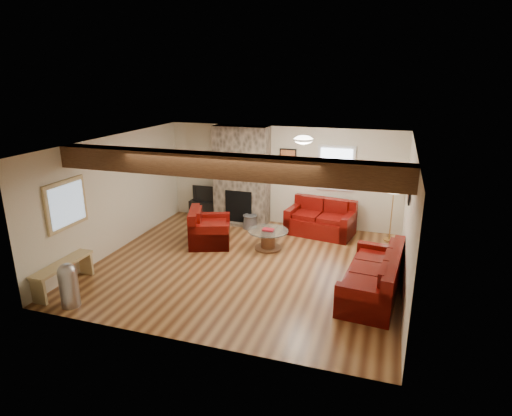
{
  "coord_description": "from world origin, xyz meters",
  "views": [
    {
      "loc": [
        2.63,
        -7.52,
        3.72
      ],
      "look_at": [
        0.07,
        0.4,
        1.11
      ],
      "focal_mm": 30.0,
      "sensor_mm": 36.0,
      "label": 1
    }
  ],
  "objects": [
    {
      "name": "room",
      "position": [
        0.0,
        0.0,
        1.25
      ],
      "size": [
        8.0,
        8.0,
        8.0
      ],
      "color": "#582F17",
      "rests_on": "ground"
    },
    {
      "name": "oak_beam",
      "position": [
        0.0,
        -1.25,
        2.31
      ],
      "size": [
        6.0,
        0.36,
        0.38
      ],
      "primitive_type": "cube",
      "color": "#331C0F",
      "rests_on": "room"
    },
    {
      "name": "chimney_breast",
      "position": [
        -1.0,
        2.49,
        1.22
      ],
      "size": [
        1.4,
        0.67,
        2.5
      ],
      "color": "#3C372F",
      "rests_on": "floor"
    },
    {
      "name": "back_window",
      "position": [
        1.35,
        2.71,
        1.55
      ],
      "size": [
        0.9,
        0.08,
        1.1
      ],
      "primitive_type": null,
      "color": "silver",
      "rests_on": "room"
    },
    {
      "name": "hatch_window",
      "position": [
        -2.96,
        -1.5,
        1.45
      ],
      "size": [
        0.08,
        1.0,
        0.9
      ],
      "primitive_type": null,
      "color": "tan",
      "rests_on": "room"
    },
    {
      "name": "ceiling_dome",
      "position": [
        0.9,
        0.9,
        2.44
      ],
      "size": [
        0.4,
        0.4,
        0.18
      ],
      "primitive_type": null,
      "color": "white",
      "rests_on": "room"
    },
    {
      "name": "artwork_back",
      "position": [
        0.15,
        2.71,
        1.7
      ],
      "size": [
        0.42,
        0.06,
        0.52
      ],
      "primitive_type": null,
      "color": "black",
      "rests_on": "room"
    },
    {
      "name": "artwork_right",
      "position": [
        2.96,
        0.3,
        1.75
      ],
      "size": [
        0.06,
        0.55,
        0.42
      ],
      "primitive_type": null,
      "color": "black",
      "rests_on": "room"
    },
    {
      "name": "sofa_three",
      "position": [
        2.48,
        -0.47,
        0.4
      ],
      "size": [
        1.05,
        2.14,
        0.8
      ],
      "primitive_type": null,
      "rotation": [
        0.0,
        0.0,
        -1.66
      ],
      "color": "#450904",
      "rests_on": "floor"
    },
    {
      "name": "loveseat",
      "position": [
        1.11,
        2.23,
        0.42
      ],
      "size": [
        1.69,
        1.14,
        0.83
      ],
      "primitive_type": null,
      "rotation": [
        0.0,
        0.0,
        -0.16
      ],
      "color": "#450904",
      "rests_on": "floor"
    },
    {
      "name": "armchair_red",
      "position": [
        -1.18,
        0.84,
        0.41
      ],
      "size": [
        1.18,
        1.26,
        0.82
      ],
      "primitive_type": null,
      "rotation": [
        0.0,
        0.0,
        1.92
      ],
      "color": "#450904",
      "rests_on": "floor"
    },
    {
      "name": "coffee_table",
      "position": [
        0.17,
        0.95,
        0.22
      ],
      "size": [
        0.89,
        0.89,
        0.47
      ],
      "color": "#4D2B18",
      "rests_on": "floor"
    },
    {
      "name": "tv_cabinet",
      "position": [
        -2.0,
        2.53,
        0.23
      ],
      "size": [
        0.93,
        0.37,
        0.47
      ],
      "primitive_type": "cube",
      "color": "black",
      "rests_on": "floor"
    },
    {
      "name": "television",
      "position": [
        -2.0,
        2.53,
        0.68
      ],
      "size": [
        0.75,
        0.1,
        0.43
      ],
      "primitive_type": "imported",
      "color": "black",
      "rests_on": "tv_cabinet"
    },
    {
      "name": "floor_lamp",
      "position": [
        2.73,
        2.31,
        1.22
      ],
      "size": [
        0.36,
        0.36,
        1.42
      ],
      "color": "tan",
      "rests_on": "floor"
    },
    {
      "name": "pine_bench",
      "position": [
        -2.83,
        -1.94,
        0.24
      ],
      "size": [
        0.3,
        1.3,
        0.49
      ],
      "primitive_type": null,
      "color": "tan",
      "rests_on": "floor"
    },
    {
      "name": "pedal_bin",
      "position": [
        -2.29,
        -2.42,
        0.39
      ],
      "size": [
        0.37,
        0.37,
        0.77
      ],
      "primitive_type": null,
      "rotation": [
        0.0,
        0.0,
        0.24
      ],
      "color": "#9F9FA4",
      "rests_on": "floor"
    },
    {
      "name": "coal_bucket",
      "position": [
        -0.64,
        2.1,
        0.18
      ],
      "size": [
        0.37,
        0.37,
        0.35
      ],
      "primitive_type": null,
      "color": "slate",
      "rests_on": "floor"
    }
  ]
}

